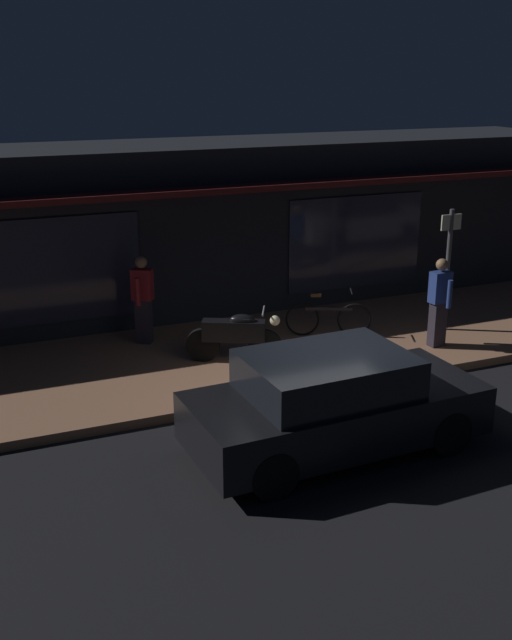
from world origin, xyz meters
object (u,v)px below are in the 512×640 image
at_px(sign_post, 448,263).
at_px(bicycle_parked, 328,318).
at_px(person_photographer, 143,298).
at_px(motorcycle, 236,335).
at_px(parked_car_near, 333,403).
at_px(person_bystander, 439,301).

bearing_deg(sign_post, bicycle_parked, 167.04).
bearing_deg(person_photographer, motorcycle, -51.98).
xyz_separation_m(motorcycle, parked_car_near, (0.17, -3.27, 0.06)).
relative_size(bicycle_parked, sign_post, 0.64).
relative_size(sign_post, parked_car_near, 0.58).
distance_m(bicycle_parked, person_bystander, 2.11).
distance_m(motorcycle, bicycle_parked, 2.22).
distance_m(person_bystander, sign_post, 1.11).
relative_size(person_bystander, sign_post, 0.70).
height_order(person_photographer, sign_post, sign_post).
bearing_deg(sign_post, person_photographer, 164.92).
bearing_deg(motorcycle, person_photographer, 128.02).
bearing_deg(bicycle_parked, motorcycle, -164.78).
bearing_deg(bicycle_parked, person_photographer, 163.49).
height_order(bicycle_parked, person_bystander, person_bystander).
distance_m(motorcycle, parked_car_near, 3.28).
height_order(motorcycle, parked_car_near, parked_car_near).
bearing_deg(person_photographer, bicycle_parked, -16.51).
height_order(motorcycle, person_bystander, person_bystander).
bearing_deg(person_bystander, motorcycle, 169.69).
distance_m(bicycle_parked, parked_car_near, 4.33).
relative_size(person_photographer, person_bystander, 1.00).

